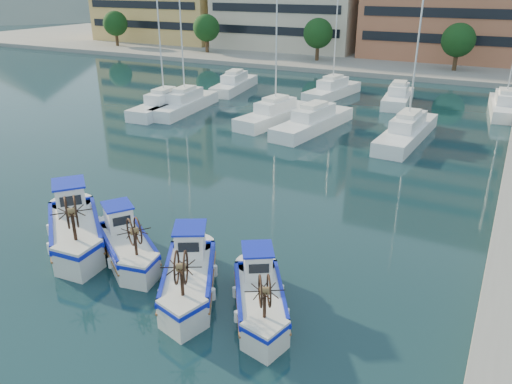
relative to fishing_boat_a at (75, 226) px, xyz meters
name	(u,v)px	position (x,y,z in m)	size (l,w,h in m)	color
ground	(155,278)	(4.86, -0.62, -0.87)	(300.00, 300.00, 0.00)	#17373C
hill_west	(29,15)	(-135.14, 109.38, -0.87)	(180.00, 180.00, 60.00)	slate
yacht_marina	(332,108)	(2.05, 27.67, -0.35)	(37.21, 22.04, 11.50)	white
fishing_boat_a	(75,226)	(0.00, 0.00, 0.00)	(5.02, 4.74, 3.17)	silver
fishing_boat_b	(126,242)	(2.83, 0.10, -0.15)	(4.27, 3.70, 2.63)	silver
fishing_boat_c	(189,273)	(6.57, -0.72, -0.11)	(3.65, 4.57, 2.77)	silver
fishing_boat_d	(260,294)	(9.48, -0.59, -0.18)	(3.46, 4.16, 2.53)	silver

